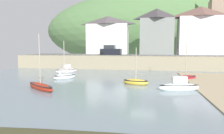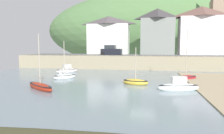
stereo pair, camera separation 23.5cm
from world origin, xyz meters
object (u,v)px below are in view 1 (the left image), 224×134
sailboat_nearest_shore (41,86)px  sailboat_white_hull (136,82)px  sailboat_far_left (65,77)px  waterfront_building_right (200,30)px  church_with_spire (216,15)px  parked_car_near_slipway (111,51)px  waterfront_building_centre (156,31)px  waterfront_building_left (108,35)px  motorboat_with_cabin (66,70)px  fishing_boat_green (179,86)px  mooring_buoy (60,75)px  sailboat_blue_trim (186,77)px

sailboat_nearest_shore → sailboat_white_hull: bearing=61.4°
sailboat_far_left → sailboat_nearest_shore: sailboat_nearest_shore is taller
waterfront_building_right → church_with_spire: bearing=43.9°
parked_car_near_slipway → sailboat_far_left: bearing=-98.1°
sailboat_nearest_shore → sailboat_white_hull: sailboat_nearest_shore is taller
sailboat_nearest_shore → sailboat_white_hull: size_ratio=1.32×
waterfront_building_centre → sailboat_far_left: (-12.44, -20.18, -7.00)m
waterfront_building_centre → sailboat_far_left: waterfront_building_centre is taller
church_with_spire → waterfront_building_left: bearing=-170.3°
motorboat_with_cabin → sailboat_nearest_shore: size_ratio=0.58×
fishing_boat_green → sailboat_far_left: size_ratio=0.81×
waterfront_building_right → sailboat_far_left: 30.15m
waterfront_building_right → sailboat_white_hull: waterfront_building_right is taller
waterfront_building_right → mooring_buoy: bearing=-142.2°
church_with_spire → motorboat_with_cabin: 34.69m
waterfront_building_centre → sailboat_blue_trim: bearing=-80.7°
waterfront_building_centre → sailboat_white_hull: bearing=-98.0°
waterfront_building_right → sailboat_blue_trim: (-5.86, -18.05, -7.11)m
waterfront_building_centre → sailboat_nearest_shore: bearing=-114.7°
waterfront_building_left → church_with_spire: (23.43, 4.00, 4.39)m
church_with_spire → sailboat_nearest_shore: 41.14m
sailboat_white_hull → sailboat_blue_trim: bearing=50.2°
waterfront_building_right → fishing_boat_green: bearing=-107.2°
waterfront_building_centre → motorboat_with_cabin: bearing=-135.7°
sailboat_far_left → sailboat_blue_trim: sailboat_blue_trim is taller
waterfront_building_left → sailboat_blue_trim: waterfront_building_left is taller
sailboat_white_hull → mooring_buoy: sailboat_white_hull is taller
waterfront_building_right → mooring_buoy: 29.84m
waterfront_building_right → sailboat_far_left: waterfront_building_right is taller
sailboat_far_left → mooring_buoy: (-1.63, 2.44, -0.12)m
parked_car_near_slipway → waterfront_building_centre: bearing=30.3°
sailboat_white_hull → parked_car_near_slipway: 19.11m
motorboat_with_cabin → sailboat_blue_trim: bearing=-57.0°
sailboat_blue_trim → mooring_buoy: bearing=144.3°
waterfront_building_left → sailboat_far_left: (-1.98, -20.18, -6.32)m
waterfront_building_left → waterfront_building_right: waterfront_building_right is taller
sailboat_blue_trim → sailboat_nearest_shore: 17.50m
church_with_spire → fishing_boat_green: bearing=-112.3°
waterfront_building_left → motorboat_with_cabin: 16.07m
sailboat_far_left → parked_car_near_slipway: sailboat_far_left is taller
sailboat_white_hull → parked_car_near_slipway: bearing=122.8°
church_with_spire → motorboat_with_cabin: church_with_spire is taller
waterfront_building_left → waterfront_building_right: (19.27, 0.00, 0.77)m
mooring_buoy → waterfront_building_left: bearing=78.5°
fishing_boat_green → parked_car_near_slipway: parked_car_near_slipway is taller
waterfront_building_right → church_with_spire: church_with_spire is taller
fishing_boat_green → sailboat_nearest_shore: 13.51m
church_with_spire → sailboat_nearest_shore: size_ratio=2.99×
sailboat_white_hull → motorboat_with_cabin: bearing=158.8°
sailboat_far_left → sailboat_white_hull: size_ratio=1.19×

